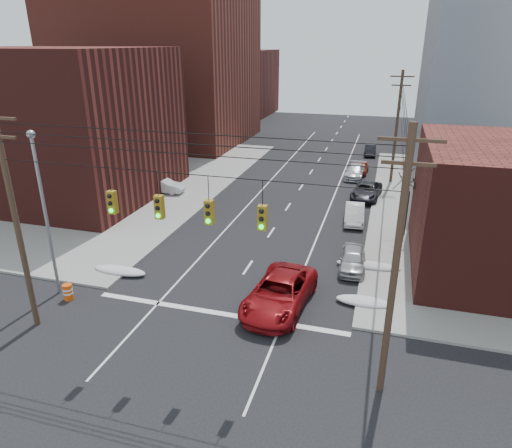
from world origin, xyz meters
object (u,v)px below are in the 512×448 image
Objects in this scene: parked_car_b at (354,214)px; lot_car_a at (163,186)px; lot_car_b at (133,184)px; parked_car_c at (366,191)px; red_pickup at (279,293)px; construction_barrel at (68,292)px; parked_car_d at (355,171)px; parked_car_a at (352,259)px; lot_car_d at (129,174)px; parked_car_f at (370,150)px; parked_car_e at (361,168)px; lot_car_c at (108,190)px.

parked_car_b is 1.04× the size of lot_car_a.
lot_car_b reaches higher than parked_car_b.
parked_car_b is 0.83× the size of parked_car_c.
red_pickup is 22.30m from lot_car_a.
parked_car_c is 1.00× the size of lot_car_b.
parked_car_b is 4.60× the size of construction_barrel.
parked_car_b is at bearing -81.66° from parked_car_d.
lot_car_a is at bearing 138.17° from red_pickup.
parked_car_a is 8.33m from parked_car_b.
red_pickup is 1.48× the size of parked_car_b.
parked_car_a is 0.78× the size of parked_car_c.
lot_car_d is at bearing 147.67° from parked_car_a.
lot_car_d reaches higher than parked_car_c.
parked_car_f is 0.96× the size of lot_car_a.
red_pickup is 1.74× the size of parked_car_e.
lot_car_d reaches higher than parked_car_a.
lot_car_d is at bearing 63.18° from lot_car_a.
parked_car_e is (-1.11, 23.22, -0.06)m from parked_car_a.
lot_car_c is (-21.63, -15.25, 0.22)m from parked_car_e.
parked_car_f is at bearing 86.25° from parked_car_b.
parked_car_f is (-0.61, 32.42, -0.03)m from parked_car_a.
lot_car_b reaches higher than parked_car_d.
lot_car_a reaches higher than construction_barrel.
parked_car_c is 1.11× the size of lot_car_d.
parked_car_b is 14.93m from parked_car_e.
parked_car_a is 21.38m from parked_car_d.
lot_car_d reaches higher than parked_car_e.
lot_car_d is at bearing -155.10° from parked_car_d.
construction_barrel is (-14.90, -8.15, -0.20)m from parked_car_a.
red_pickup is 1.34× the size of lot_car_c.
construction_barrel is at bearing 178.14° from lot_car_b.
parked_car_d is at bearing 90.72° from parked_car_a.
lot_car_a is (-17.98, -21.76, 0.18)m from parked_car_f.
lot_car_c reaches higher than parked_car_b.
red_pickup reaches higher than lot_car_d.
parked_car_a is 0.94× the size of parked_car_b.
parked_car_d is at bearing 91.42° from red_pickup.
parked_car_f is (-0.61, 17.81, -0.07)m from parked_car_c.
red_pickup is 1.34× the size of parked_car_d.
lot_car_c reaches higher than parked_car_f.
parked_car_b is 18.18m from lot_car_a.
parked_car_e is (2.28, 28.89, -0.26)m from red_pickup.
parked_car_a is at bearing -84.52° from parked_car_e.
lot_car_a is at bearing -105.78° from lot_car_d.
parked_car_e is 0.70× the size of lot_car_b.
lot_car_c reaches higher than construction_barrel.
lot_car_d reaches higher than lot_car_c.
parked_car_b reaches higher than construction_barrel.
red_pickup is 27.32m from lot_car_d.
lot_car_d is (-22.35, -10.35, 0.32)m from parked_car_e.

